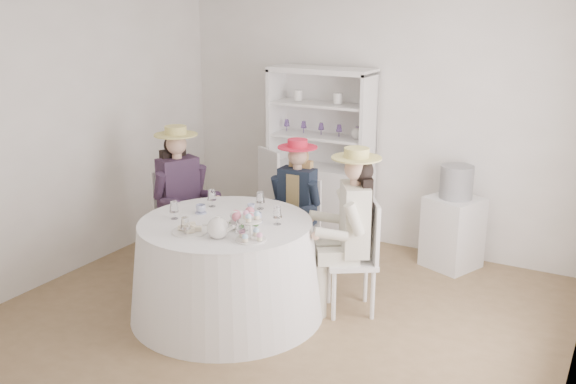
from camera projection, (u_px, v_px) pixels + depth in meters
The scene contains 21 objects.
ground at pixel (282, 313), 5.48m from camera, with size 4.50×4.50×0.00m, color brown.
wall_back at pixel (375, 120), 6.77m from camera, with size 4.50×4.50×0.00m, color silver.
wall_front at pixel (97, 236), 3.42m from camera, with size 4.50×4.50×0.00m, color silver.
wall_left at pixel (78, 132), 6.14m from camera, with size 4.50×4.50×0.00m, color silver.
tea_table at pixel (227, 268), 5.37m from camera, with size 1.63×1.63×0.82m.
hutch at pixel (321, 181), 7.00m from camera, with size 1.24×0.73×1.89m.
side_table at pixel (453, 232), 6.35m from camera, with size 0.46×0.46×0.72m, color silver.
hatbox at pixel (457, 182), 6.20m from camera, with size 0.32×0.32×0.32m, color black.
guest_left at pixel (180, 191), 6.12m from camera, with size 0.60×0.55×1.44m.
guest_mid at pixel (296, 199), 6.09m from camera, with size 0.48×0.50×1.32m.
guest_right at pixel (352, 222), 5.29m from camera, with size 0.61×0.57×1.43m.
spare_chair at pixel (278, 192), 6.98m from camera, with size 0.59×0.59×1.05m.
teacup_a at pixel (201, 209), 5.44m from camera, with size 0.09×0.09×0.07m, color white.
teacup_b at pixel (251, 209), 5.47m from camera, with size 0.07×0.07×0.07m, color white.
teacup_c at pixel (256, 218), 5.23m from camera, with size 0.09×0.09×0.07m, color white.
flower_bowl at pixel (243, 225), 5.07m from camera, with size 0.22×0.22×0.06m, color white.
flower_arrangement at pixel (242, 217), 5.05m from camera, with size 0.20×0.20×0.08m.
table_teapot at pixel (218, 228), 4.87m from camera, with size 0.24×0.17×0.18m.
sandwich_plate at pixel (190, 230), 5.00m from camera, with size 0.29×0.29×0.06m.
cupcake_stand at pixel (251, 230), 4.81m from camera, with size 0.23×0.23×0.22m.
stemware_set at pixel (225, 213), 5.23m from camera, with size 0.89×0.93×0.15m.
Camera 1 is at (2.45, -4.31, 2.55)m, focal length 40.00 mm.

